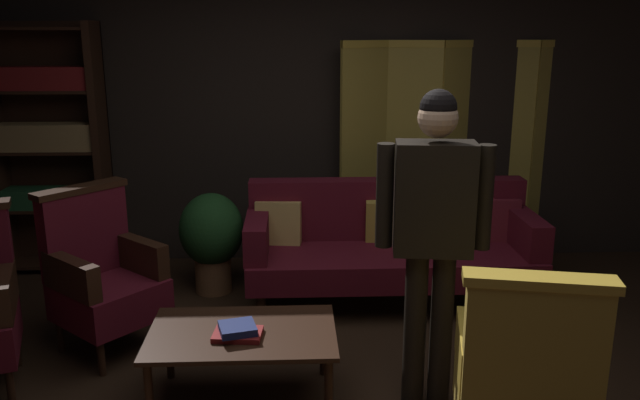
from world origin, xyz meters
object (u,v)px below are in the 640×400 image
object	(u,v)px
armchair_gilt_accent	(524,380)
standing_figure	(433,222)
book_red_leather	(238,334)
folding_screen	(459,148)
coffee_table	(242,339)
potted_plant	(212,236)
bookshelf	(50,145)
armchair_wing_left	(102,275)
book_navy_cloth	(238,328)
velvet_couch	(390,241)

from	to	relation	value
armchair_gilt_accent	standing_figure	xyz separation A→B (m)	(-0.29, 0.64, 0.54)
book_red_leather	folding_screen	bearing A→B (deg)	53.44
coffee_table	potted_plant	bearing A→B (deg)	102.49
coffee_table	bookshelf	bearing A→B (deg)	128.81
folding_screen	armchair_wing_left	size ratio (longest dim) A/B	2.05
folding_screen	standing_figure	world-z (taller)	folding_screen
armchair_wing_left	book_red_leather	xyz separation A→B (m)	(0.91, -0.75, -0.06)
standing_figure	book_navy_cloth	size ratio (longest dim) A/B	9.25
armchair_gilt_accent	book_navy_cloth	size ratio (longest dim) A/B	5.65
coffee_table	book_navy_cloth	distance (m)	0.12
coffee_table	book_red_leather	distance (m)	0.09
folding_screen	book_navy_cloth	size ratio (longest dim) A/B	11.57
velvet_couch	armchair_wing_left	bearing A→B (deg)	-160.15
velvet_couch	book_red_leather	world-z (taller)	velvet_couch
armchair_gilt_accent	armchair_wing_left	bearing A→B (deg)	148.56
folding_screen	velvet_couch	size ratio (longest dim) A/B	1.00
velvet_couch	armchair_wing_left	world-z (taller)	armchair_wing_left
armchair_gilt_accent	standing_figure	world-z (taller)	standing_figure
folding_screen	armchair_gilt_accent	xyz separation A→B (m)	(-0.44, -2.96, -0.50)
coffee_table	armchair_gilt_accent	world-z (taller)	armchair_gilt_accent
book_navy_cloth	potted_plant	bearing A→B (deg)	101.39
coffee_table	standing_figure	world-z (taller)	standing_figure
velvet_couch	book_navy_cloth	bearing A→B (deg)	-125.19
armchair_wing_left	potted_plant	xyz separation A→B (m)	(0.58, 0.89, -0.04)
potted_plant	book_navy_cloth	world-z (taller)	potted_plant
folding_screen	bookshelf	bearing A→B (deg)	-177.15
folding_screen	book_red_leather	size ratio (longest dim) A/B	8.45
standing_figure	velvet_couch	bearing A→B (deg)	89.90
standing_figure	folding_screen	bearing A→B (deg)	72.49
bookshelf	velvet_couch	size ratio (longest dim) A/B	0.97
velvet_couch	coffee_table	distance (m)	1.70
folding_screen	bookshelf	xyz separation A→B (m)	(-3.43, -0.17, 0.09)
standing_figure	book_red_leather	bearing A→B (deg)	-177.97
armchair_gilt_accent	potted_plant	xyz separation A→B (m)	(-1.63, 2.24, -0.04)
armchair_wing_left	standing_figure	size ratio (longest dim) A/B	0.61
book_red_leather	book_navy_cloth	xyz separation A→B (m)	(0.00, 0.00, 0.03)
armchair_wing_left	book_navy_cloth	distance (m)	1.18
bookshelf	book_red_leather	world-z (taller)	bookshelf
book_red_leather	armchair_wing_left	bearing A→B (deg)	140.52
folding_screen	coffee_table	xyz separation A→B (m)	(-1.73, -2.29, -0.61)
velvet_couch	potted_plant	size ratio (longest dim) A/B	2.70
velvet_couch	book_red_leather	size ratio (longest dim) A/B	8.42
coffee_table	standing_figure	size ratio (longest dim) A/B	0.59
armchair_gilt_accent	standing_figure	size ratio (longest dim) A/B	0.61
armchair_gilt_accent	armchair_wing_left	distance (m)	2.59
standing_figure	bookshelf	bearing A→B (deg)	141.49
folding_screen	potted_plant	bearing A→B (deg)	-160.95
bookshelf	standing_figure	distance (m)	3.45
velvet_couch	armchair_wing_left	distance (m)	2.05
armchair_wing_left	book_red_leather	size ratio (longest dim) A/B	4.13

